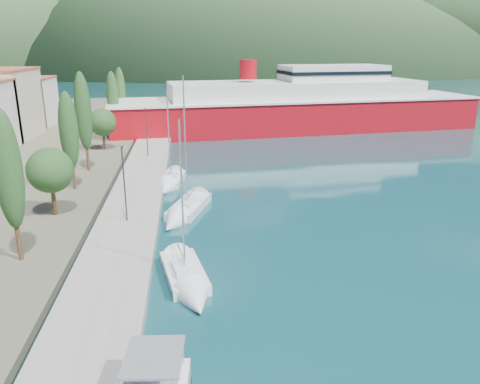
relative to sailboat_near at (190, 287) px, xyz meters
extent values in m
plane|color=#114148|center=(4.06, 114.73, -0.30)|extent=(1400.00, 1400.00, 0.00)
cube|color=gray|center=(-4.94, 20.73, 0.10)|extent=(5.00, 88.00, 0.80)
cube|color=beige|center=(-27.94, 49.73, 5.40)|extent=(9.00, 13.00, 10.00)
cube|color=white|center=(-27.94, 60.73, 4.40)|extent=(9.00, 10.00, 8.00)
cube|color=#9E5138|center=(-27.94, 60.73, 8.55)|extent=(9.20, 10.20, 0.30)
cylinder|color=#47301E|center=(-11.16, 4.34, 1.51)|extent=(0.30, 0.30, 2.22)
ellipsoid|color=#254820|center=(-11.16, 4.34, 6.55)|extent=(1.80, 1.80, 7.87)
cylinder|color=#47301E|center=(-11.16, 13.05, 1.57)|extent=(0.36, 0.36, 2.34)
sphere|color=#254820|center=(-11.16, 13.05, 4.24)|extent=(3.75, 3.75, 3.75)
cylinder|color=#47301E|center=(-11.16, 20.47, 1.45)|extent=(0.30, 0.30, 2.10)
ellipsoid|color=#254820|center=(-11.16, 20.47, 6.23)|extent=(1.80, 1.80, 7.46)
cylinder|color=#47301E|center=(-11.16, 27.61, 1.60)|extent=(0.30, 0.30, 2.42)
ellipsoid|color=#254820|center=(-11.16, 27.61, 7.10)|extent=(1.80, 1.80, 8.57)
cylinder|color=#47301E|center=(-11.16, 38.73, 1.53)|extent=(0.36, 0.36, 2.27)
sphere|color=#254820|center=(-11.16, 38.73, 4.13)|extent=(3.64, 3.64, 3.64)
cylinder|color=#47301E|center=(-11.16, 49.28, 1.48)|extent=(0.30, 0.30, 2.17)
ellipsoid|color=#254820|center=(-11.16, 49.28, 6.40)|extent=(1.80, 1.80, 7.68)
cylinder|color=#47301E|center=(-11.16, 58.35, 1.50)|extent=(0.30, 0.30, 2.21)
ellipsoid|color=#254820|center=(-11.16, 58.35, 6.53)|extent=(1.80, 1.80, 7.84)
cylinder|color=#2D2D33|center=(-4.94, 10.68, 3.50)|extent=(0.12, 0.12, 6.00)
cube|color=#2D2D33|center=(-4.94, 10.93, 6.50)|extent=(0.15, 0.50, 0.12)
cylinder|color=#2D2D33|center=(-4.94, 33.48, 3.50)|extent=(0.12, 0.12, 6.00)
cube|color=#2D2D33|center=(-4.94, 33.73, 6.50)|extent=(0.15, 0.50, 0.12)
cube|color=slate|center=(-1.46, -9.52, 2.25)|extent=(2.53, 2.92, 0.10)
cube|color=silver|center=(-0.36, 1.87, -0.05)|extent=(3.35, 6.02, 0.91)
cube|color=silver|center=(-0.29, 1.50, 0.56)|extent=(1.80, 2.50, 0.35)
cylinder|color=silver|center=(-0.29, 1.50, 5.21)|extent=(0.12, 0.12, 9.61)
cone|color=silver|center=(0.32, -1.70, -0.05)|extent=(2.78, 3.04, 2.33)
cube|color=silver|center=(0.09, 14.86, -0.05)|extent=(4.37, 6.94, 0.92)
cube|color=silver|center=(-0.06, 14.44, 0.57)|extent=(2.19, 2.93, 0.36)
cylinder|color=silver|center=(-0.06, 14.44, 6.05)|extent=(0.12, 0.12, 11.27)
cone|color=silver|center=(-1.29, 10.91, -0.05)|extent=(3.23, 3.65, 2.36)
cube|color=silver|center=(-1.75, 23.89, -0.05)|extent=(3.19, 5.70, 0.92)
cube|color=silver|center=(-1.80, 23.53, 0.57)|extent=(1.74, 2.35, 0.36)
cylinder|color=silver|center=(-1.80, 23.53, 5.03)|extent=(0.12, 0.12, 9.24)
cone|color=silver|center=(-2.29, 20.48, -0.05)|extent=(2.73, 2.86, 2.36)
cube|color=#9E0A13|center=(19.15, 54.99, 2.09)|extent=(64.37, 20.82, 6.11)
cube|color=silver|center=(19.15, 54.99, 5.15)|extent=(64.86, 21.27, 0.33)
cube|color=silver|center=(19.15, 54.99, 6.46)|extent=(44.64, 16.19, 3.27)
cube|color=silver|center=(25.65, 55.80, 9.40)|extent=(18.58, 10.24, 2.62)
cylinder|color=#9E0A13|center=(10.50, 53.91, 10.16)|extent=(2.83, 2.83, 3.05)
camera|label=1|loc=(0.20, -25.56, 14.12)|focal=35.00mm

